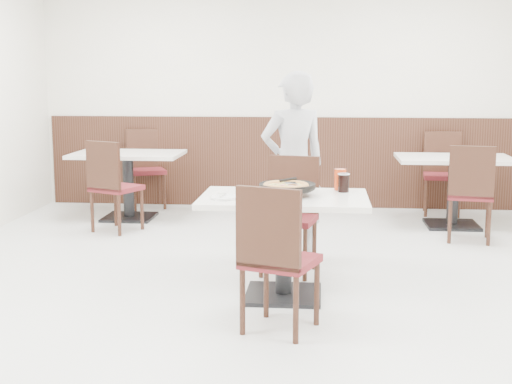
# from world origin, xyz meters

# --- Properties ---
(floor) EXTENTS (7.00, 7.00, 0.00)m
(floor) POSITION_xyz_m (0.00, 0.00, 0.00)
(floor) COLOR #B2B2AD
(floor) RESTS_ON ground
(wall_back) EXTENTS (6.00, 0.04, 2.80)m
(wall_back) POSITION_xyz_m (0.00, 3.50, 1.40)
(wall_back) COLOR beige
(wall_back) RESTS_ON floor
(wall_front) EXTENTS (6.00, 0.04, 2.80)m
(wall_front) POSITION_xyz_m (0.00, -3.50, 1.40)
(wall_front) COLOR beige
(wall_front) RESTS_ON floor
(wainscot_back) EXTENTS (5.90, 0.03, 1.10)m
(wainscot_back) POSITION_xyz_m (0.00, 3.48, 0.55)
(wainscot_back) COLOR black
(wainscot_back) RESTS_ON floor
(main_table) EXTENTS (1.24, 0.85, 0.75)m
(main_table) POSITION_xyz_m (0.16, -0.13, 0.38)
(main_table) COLOR silver
(main_table) RESTS_ON floor
(chair_near) EXTENTS (0.54, 0.54, 0.95)m
(chair_near) POSITION_xyz_m (0.17, -0.82, 0.47)
(chair_near) COLOR black
(chair_near) RESTS_ON floor
(chair_far) EXTENTS (0.49, 0.49, 0.95)m
(chair_far) POSITION_xyz_m (0.16, 0.49, 0.47)
(chair_far) COLOR black
(chair_far) RESTS_ON floor
(trivet) EXTENTS (0.14, 0.14, 0.04)m
(trivet) POSITION_xyz_m (0.21, -0.14, 0.77)
(trivet) COLOR black
(trivet) RESTS_ON main_table
(pizza_pan) EXTENTS (0.37, 0.37, 0.01)m
(pizza_pan) POSITION_xyz_m (0.18, -0.11, 0.79)
(pizza_pan) COLOR black
(pizza_pan) RESTS_ON trivet
(pizza) EXTENTS (0.35, 0.35, 0.02)m
(pizza) POSITION_xyz_m (0.17, -0.14, 0.81)
(pizza) COLOR #B77D3A
(pizza) RESTS_ON pizza_pan
(pizza_server) EXTENTS (0.10, 0.12, 0.00)m
(pizza_server) POSITION_xyz_m (0.20, -0.11, 0.84)
(pizza_server) COLOR white
(pizza_server) RESTS_ON pizza
(napkin) EXTENTS (0.20, 0.20, 0.00)m
(napkin) POSITION_xyz_m (-0.24, -0.28, 0.75)
(napkin) COLOR white
(napkin) RESTS_ON main_table
(side_plate) EXTENTS (0.21, 0.21, 0.01)m
(side_plate) POSITION_xyz_m (-0.26, -0.27, 0.76)
(side_plate) COLOR white
(side_plate) RESTS_ON napkin
(fork) EXTENTS (0.05, 0.18, 0.00)m
(fork) POSITION_xyz_m (-0.27, -0.26, 0.77)
(fork) COLOR white
(fork) RESTS_ON side_plate
(cola_glass) EXTENTS (0.08, 0.08, 0.13)m
(cola_glass) POSITION_xyz_m (0.59, 0.09, 0.81)
(cola_glass) COLOR black
(cola_glass) RESTS_ON main_table
(red_cup) EXTENTS (0.09, 0.09, 0.16)m
(red_cup) POSITION_xyz_m (0.56, 0.18, 0.83)
(red_cup) COLOR #B7310D
(red_cup) RESTS_ON main_table
(diner_person) EXTENTS (0.71, 0.61, 1.64)m
(diner_person) POSITION_xyz_m (0.17, 1.05, 0.82)
(diner_person) COLOR #B3B2B7
(diner_person) RESTS_ON floor
(bg_table_left) EXTENTS (1.26, 0.89, 0.75)m
(bg_table_left) POSITION_xyz_m (-1.74, 2.57, 0.38)
(bg_table_left) COLOR silver
(bg_table_left) RESTS_ON floor
(bg_chair_left_near) EXTENTS (0.56, 0.56, 0.95)m
(bg_chair_left_near) POSITION_xyz_m (-1.69, 1.93, 0.47)
(bg_chair_left_near) COLOR black
(bg_chair_left_near) RESTS_ON floor
(bg_chair_left_far) EXTENTS (0.55, 0.55, 0.95)m
(bg_chair_left_far) POSITION_xyz_m (-1.70, 3.24, 0.47)
(bg_chair_left_far) COLOR black
(bg_chair_left_far) RESTS_ON floor
(bg_table_right) EXTENTS (1.22, 0.83, 0.75)m
(bg_table_right) POSITION_xyz_m (1.82, 2.48, 0.38)
(bg_table_right) COLOR silver
(bg_table_right) RESTS_ON floor
(bg_chair_right_near) EXTENTS (0.49, 0.49, 0.95)m
(bg_chair_right_near) POSITION_xyz_m (1.87, 1.82, 0.47)
(bg_chair_right_near) COLOR black
(bg_chair_right_near) RESTS_ON floor
(bg_chair_right_far) EXTENTS (0.46, 0.46, 0.95)m
(bg_chair_right_far) POSITION_xyz_m (1.81, 3.14, 0.47)
(bg_chair_right_far) COLOR black
(bg_chair_right_far) RESTS_ON floor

